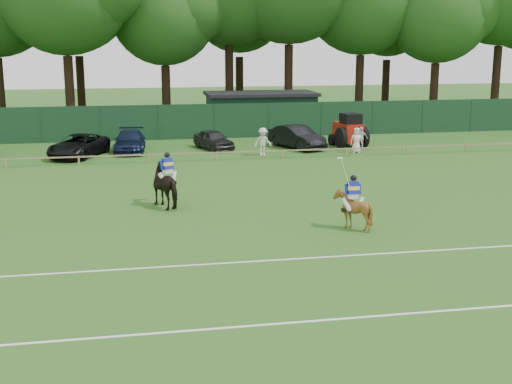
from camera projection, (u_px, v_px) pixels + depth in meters
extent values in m
plane|color=#1E4C14|center=(258.00, 252.00, 23.24)|extent=(160.00, 160.00, 0.00)
imported|color=black|center=(168.00, 185.00, 29.30)|extent=(1.86, 2.40, 1.85)
imported|color=brown|center=(352.00, 210.00, 25.88)|extent=(1.27, 1.41, 1.51)
imported|color=black|center=(79.00, 146.00, 41.69)|extent=(4.03, 5.39, 1.36)
imported|color=#111B38|center=(130.00, 141.00, 43.54)|extent=(2.17, 4.74, 1.34)
imported|color=#2A2A2C|center=(214.00, 140.00, 44.46)|extent=(2.66, 4.00, 1.27)
imported|color=black|center=(297.00, 137.00, 44.90)|extent=(3.20, 4.79, 1.49)
imported|color=beige|center=(263.00, 142.00, 42.06)|extent=(1.21, 0.83, 1.72)
imported|color=silver|center=(361.00, 138.00, 44.43)|extent=(0.92, 0.51, 1.48)
imported|color=white|center=(357.00, 140.00, 43.10)|extent=(0.85, 0.63, 1.60)
cube|color=silver|center=(168.00, 171.00, 29.16)|extent=(0.44, 0.39, 0.18)
cube|color=#1723A8|center=(167.00, 164.00, 29.09)|extent=(0.49, 0.45, 0.51)
cube|color=yellow|center=(167.00, 164.00, 29.10)|extent=(0.51, 0.45, 0.18)
sphere|color=black|center=(167.00, 155.00, 29.01)|extent=(0.25, 0.25, 0.25)
cylinder|color=silver|center=(174.00, 177.00, 29.34)|extent=(0.37, 0.46, 0.59)
cylinder|color=silver|center=(163.00, 179.00, 29.04)|extent=(0.48, 0.27, 0.59)
cube|color=silver|center=(353.00, 196.00, 25.76)|extent=(0.37, 0.27, 0.18)
cube|color=#1723A8|center=(353.00, 188.00, 25.69)|extent=(0.41, 0.32, 0.51)
cube|color=yellow|center=(353.00, 188.00, 25.69)|extent=(0.44, 0.30, 0.18)
sphere|color=black|center=(353.00, 178.00, 25.61)|extent=(0.25, 0.25, 0.25)
cylinder|color=silver|center=(360.00, 204.00, 25.81)|extent=(0.42, 0.33, 0.59)
cylinder|color=silver|center=(346.00, 204.00, 25.74)|extent=(0.42, 0.35, 0.59)
cylinder|color=tan|center=(345.00, 173.00, 25.57)|extent=(0.26, 0.59, 1.17)
cube|color=silver|center=(302.00, 322.00, 17.49)|extent=(60.00, 0.10, 0.01)
cube|color=silver|center=(264.00, 261.00, 22.28)|extent=(60.00, 0.10, 0.01)
cube|color=#997F5B|center=(200.00, 153.00, 40.39)|extent=(62.00, 0.08, 0.08)
cube|color=#14351E|center=(187.00, 122.00, 48.84)|extent=(92.00, 0.04, 2.50)
cube|color=#14331E|center=(261.00, 114.00, 52.77)|extent=(8.00, 4.00, 2.80)
cube|color=black|center=(261.00, 94.00, 52.44)|extent=(8.40, 4.40, 0.24)
cube|color=maroon|center=(348.00, 132.00, 45.49)|extent=(1.52, 2.40, 1.22)
cube|color=black|center=(351.00, 120.00, 44.95)|extent=(1.28, 1.36, 0.85)
cylinder|color=black|center=(341.00, 138.00, 44.69)|extent=(0.47, 1.44, 1.41)
cylinder|color=black|center=(363.00, 137.00, 45.19)|extent=(0.47, 1.44, 1.41)
cylinder|color=black|center=(332.00, 140.00, 46.27)|extent=(0.38, 0.78, 0.75)
cylinder|color=black|center=(351.00, 139.00, 46.71)|extent=(0.38, 0.78, 0.75)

